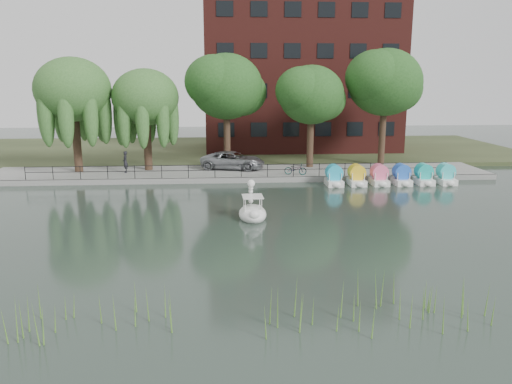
{
  "coord_description": "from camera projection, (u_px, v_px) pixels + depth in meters",
  "views": [
    {
      "loc": [
        -1.4,
        -24.06,
        7.63
      ],
      "look_at": [
        0.5,
        4.0,
        1.3
      ],
      "focal_mm": 35.0,
      "sensor_mm": 36.0,
      "label": 1
    }
  ],
  "objects": [
    {
      "name": "land_strip",
      "position": [
        235.0,
        150.0,
        54.35
      ],
      "size": [
        60.0,
        22.0,
        0.36
      ],
      "primitive_type": "cube",
      "color": "#47512D",
      "rests_on": "ground_plane"
    },
    {
      "name": "willow_left",
      "position": [
        73.0,
        90.0,
        38.88
      ],
      "size": [
        5.88,
        5.88,
        9.01
      ],
      "color": "#473323",
      "rests_on": "promenade"
    },
    {
      "name": "promenade",
      "position": [
        240.0,
        173.0,
        40.72
      ],
      "size": [
        40.0,
        6.0,
        0.4
      ],
      "primitive_type": "cube",
      "color": "gray",
      "rests_on": "ground_plane"
    },
    {
      "name": "swan_boat",
      "position": [
        252.0,
        211.0,
        28.02
      ],
      "size": [
        1.62,
        2.58,
        2.08
      ],
      "rotation": [
        0.0,
        0.0,
        0.03
      ],
      "color": "white",
      "rests_on": "ground_plane"
    },
    {
      "name": "apartment_building",
      "position": [
        301.0,
        63.0,
        52.76
      ],
      "size": [
        20.0,
        10.07,
        18.0
      ],
      "color": "#4C1E16",
      "rests_on": "land_strip"
    },
    {
      "name": "bicycle",
      "position": [
        295.0,
        168.0,
        38.82
      ],
      "size": [
        1.0,
        1.81,
        1.0
      ],
      "primitive_type": "imported",
      "rotation": [
        0.0,
        0.0,
        1.32
      ],
      "color": "gray",
      "rests_on": "promenade"
    },
    {
      "name": "broadleaf_center",
      "position": [
        226.0,
        87.0,
        41.09
      ],
      "size": [
        6.0,
        6.0,
        9.25
      ],
      "color": "#473323",
      "rests_on": "promenade"
    },
    {
      "name": "minivan",
      "position": [
        233.0,
        159.0,
        41.26
      ],
      "size": [
        4.19,
        6.51,
        1.67
      ],
      "primitive_type": "imported",
      "rotation": [
        0.0,
        0.0,
        1.31
      ],
      "color": "gray",
      "rests_on": "promenade"
    },
    {
      "name": "reed_bank",
      "position": [
        331.0,
        305.0,
        15.94
      ],
      "size": [
        24.0,
        2.4,
        1.2
      ],
      "color": "#669938",
      "rests_on": "ground_plane"
    },
    {
      "name": "pedal_boat_row",
      "position": [
        390.0,
        177.0,
        37.1
      ],
      "size": [
        9.65,
        1.7,
        1.4
      ],
      "color": "white",
      "rests_on": "ground_plane"
    },
    {
      "name": "willow_mid",
      "position": [
        145.0,
        98.0,
        39.87
      ],
      "size": [
        5.32,
        5.32,
        8.15
      ],
      "color": "#473323",
      "rests_on": "promenade"
    },
    {
      "name": "pedestrian",
      "position": [
        125.0,
        160.0,
        39.58
      ],
      "size": [
        0.69,
        0.83,
        1.98
      ],
      "primitive_type": "imported",
      "rotation": [
        0.0,
        0.0,
        5.04
      ],
      "color": "black",
      "rests_on": "promenade"
    },
    {
      "name": "kerb",
      "position": [
        241.0,
        180.0,
        37.85
      ],
      "size": [
        40.0,
        0.25,
        0.4
      ],
      "primitive_type": "cube",
      "color": "gray",
      "rests_on": "ground_plane"
    },
    {
      "name": "railing",
      "position": [
        241.0,
        167.0,
        37.83
      ],
      "size": [
        32.0,
        0.05,
        1.0
      ],
      "color": "black",
      "rests_on": "promenade"
    },
    {
      "name": "broadleaf_far",
      "position": [
        385.0,
        83.0,
        42.39
      ],
      "size": [
        6.3,
        6.3,
        9.71
      ],
      "color": "#473323",
      "rests_on": "promenade"
    },
    {
      "name": "ground_plane",
      "position": [
        251.0,
        235.0,
        25.19
      ],
      "size": [
        120.0,
        120.0,
        0.0
      ],
      "primitive_type": "plane",
      "color": "#3F5047"
    },
    {
      "name": "broadleaf_right",
      "position": [
        311.0,
        95.0,
        41.21
      ],
      "size": [
        5.4,
        5.4,
        8.32
      ],
      "color": "#473323",
      "rests_on": "promenade"
    }
  ]
}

